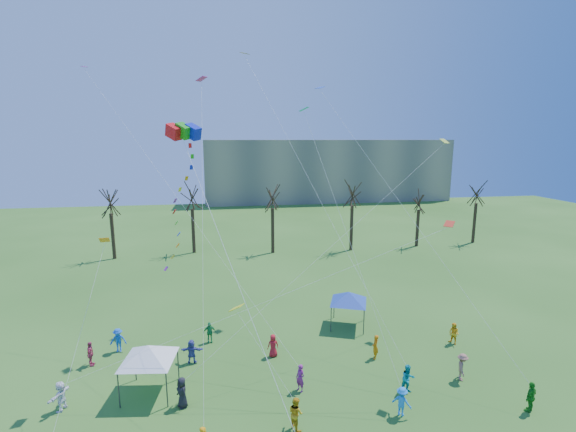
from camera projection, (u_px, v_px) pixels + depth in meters
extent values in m
cube|color=gray|center=(327.00, 170.00, 100.97)|extent=(60.00, 14.00, 15.00)
cylinder|color=black|center=(113.00, 236.00, 51.22)|extent=(0.44, 0.44, 5.93)
cylinder|color=black|center=(193.00, 231.00, 53.98)|extent=(0.44, 0.44, 6.00)
cylinder|color=black|center=(273.00, 231.00, 53.92)|extent=(0.44, 0.44, 6.11)
cylinder|color=black|center=(351.00, 228.00, 55.24)|extent=(0.44, 0.44, 6.29)
cylinder|color=black|center=(417.00, 228.00, 57.39)|extent=(0.44, 0.44, 5.29)
cylinder|color=black|center=(474.00, 223.00, 59.28)|extent=(0.44, 0.44, 5.94)
cube|color=red|center=(174.00, 132.00, 22.47)|extent=(1.07, 1.15, 1.06)
cube|color=#1AA516|center=(183.00, 132.00, 22.55)|extent=(1.07, 1.15, 1.06)
cube|color=#0F1EC3|center=(193.00, 132.00, 22.63)|extent=(1.07, 1.15, 1.06)
cylinder|color=white|center=(237.00, 280.00, 19.38)|extent=(0.02, 0.02, 17.09)
cylinder|color=#3F3F44|center=(119.00, 391.00, 22.82)|extent=(0.08, 0.08, 2.20)
cylinder|color=#3F3F44|center=(167.00, 390.00, 22.90)|extent=(0.08, 0.08, 2.20)
cylinder|color=#3F3F44|center=(135.00, 364.00, 25.49)|extent=(0.08, 0.08, 2.20)
cylinder|color=#3F3F44|center=(178.00, 364.00, 25.57)|extent=(0.08, 0.08, 2.20)
pyramid|color=white|center=(148.00, 353.00, 23.90)|extent=(4.15, 4.15, 0.94)
cylinder|color=#3F3F44|center=(331.00, 319.00, 31.98)|extent=(0.09, 0.09, 2.08)
cylinder|color=#3F3F44|center=(364.00, 322.00, 31.46)|extent=(0.09, 0.09, 2.08)
cylinder|color=#3F3F44|center=(334.00, 306.00, 34.45)|extent=(0.09, 0.09, 2.08)
cylinder|color=#3F3F44|center=(364.00, 309.00, 33.94)|extent=(0.09, 0.09, 2.08)
pyramid|color=#2244AD|center=(349.00, 297.00, 32.68)|extent=(3.70, 3.70, 0.89)
imported|color=gold|center=(296.00, 413.00, 21.27)|extent=(1.00, 1.08, 1.79)
imported|color=#1C83E5|center=(402.00, 401.00, 22.28)|extent=(1.23, 1.20, 1.69)
imported|color=#1F861D|center=(531.00, 397.00, 22.58)|extent=(1.15, 0.88, 1.82)
imported|color=white|center=(61.00, 396.00, 22.72)|extent=(1.02, 1.69, 1.74)
imported|color=black|center=(182.00, 392.00, 22.99)|extent=(0.94, 1.05, 1.80)
imported|color=#862175|center=(300.00, 378.00, 24.42)|extent=(0.70, 0.75, 1.73)
imported|color=#0B8E9A|center=(408.00, 379.00, 24.28)|extent=(0.90, 0.71, 1.80)
imported|color=#966452|center=(462.00, 367.00, 25.54)|extent=(1.12, 1.33, 1.79)
imported|color=#C84265|center=(90.00, 354.00, 27.17)|extent=(0.48, 1.03, 1.72)
imported|color=#4D51A7|center=(192.00, 351.00, 27.55)|extent=(1.60, 0.67, 1.67)
imported|color=red|center=(273.00, 346.00, 28.35)|extent=(0.86, 0.61, 1.64)
imported|color=orange|center=(375.00, 347.00, 28.08)|extent=(0.64, 0.75, 1.74)
imported|color=yellow|center=(454.00, 334.00, 30.07)|extent=(0.90, 0.99, 1.65)
imported|color=blue|center=(118.00, 340.00, 28.98)|extent=(1.15, 0.67, 1.77)
imported|color=#1E8E44|center=(209.00, 332.00, 30.31)|extent=(1.00, 0.52, 1.63)
cube|color=orange|center=(105.00, 240.00, 23.09)|extent=(0.62, 0.70, 0.40)
cylinder|color=white|center=(80.00, 333.00, 20.60)|extent=(0.01, 0.01, 10.22)
cube|color=#D924AB|center=(202.00, 79.00, 29.48)|extent=(0.90, 0.87, 0.32)
cylinder|color=white|center=(203.00, 219.00, 24.27)|extent=(0.01, 0.01, 22.88)
cube|color=yellow|center=(236.00, 308.00, 21.09)|extent=(0.89, 0.85, 0.40)
cylinder|color=white|center=(266.00, 357.00, 21.14)|extent=(0.01, 0.01, 5.77)
cube|color=#1BD1CE|center=(304.00, 109.00, 25.49)|extent=(0.73, 0.66, 0.30)
cylinder|color=white|center=(350.00, 242.00, 23.84)|extent=(0.01, 0.01, 17.47)
cube|color=blue|center=(320.00, 88.00, 34.88)|extent=(0.96, 0.96, 0.23)
cylinder|color=white|center=(403.00, 206.00, 28.69)|extent=(0.01, 0.01, 26.46)
cube|color=red|center=(449.00, 224.00, 23.98)|extent=(0.84, 0.84, 0.28)
cylinder|color=white|center=(260.00, 304.00, 23.31)|extent=(0.01, 0.01, 24.32)
cube|color=#AACB2F|center=(444.00, 141.00, 32.32)|extent=(0.70, 0.77, 0.38)
cylinder|color=white|center=(335.00, 243.00, 27.62)|extent=(0.01, 0.01, 26.04)
cube|color=purple|center=(84.00, 67.00, 33.15)|extent=(0.70, 0.77, 0.16)
cylinder|color=white|center=(176.00, 196.00, 28.74)|extent=(0.01, 0.01, 29.16)
cube|color=orange|center=(245.00, 53.00, 33.97)|extent=(0.89, 0.87, 0.20)
cylinder|color=white|center=(313.00, 186.00, 29.08)|extent=(0.01, 0.01, 27.24)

